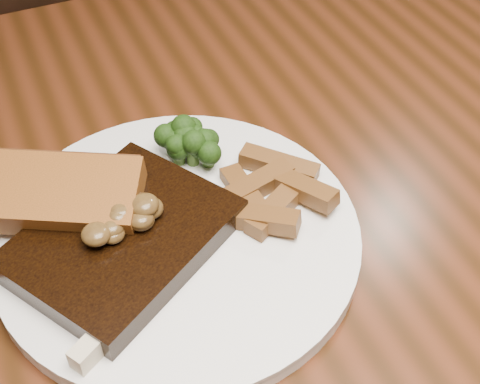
% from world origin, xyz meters
% --- Properties ---
extents(dining_table, '(1.60, 0.90, 0.75)m').
position_xyz_m(dining_table, '(0.00, 0.00, 0.66)').
color(dining_table, '#451E0D').
rests_on(dining_table, ground).
extents(chair_far, '(0.46, 0.46, 0.82)m').
position_xyz_m(chair_far, '(-0.09, 0.61, 0.45)').
color(chair_far, black).
rests_on(chair_far, ground).
extents(plate, '(0.36, 0.36, 0.01)m').
position_xyz_m(plate, '(-0.08, 0.00, 0.76)').
color(plate, white).
rests_on(plate, dining_table).
extents(steak, '(0.22, 0.20, 0.03)m').
position_xyz_m(steak, '(-0.13, 0.00, 0.77)').
color(steak, black).
rests_on(steak, plate).
extents(steak_bone, '(0.14, 0.09, 0.02)m').
position_xyz_m(steak_bone, '(-0.13, -0.06, 0.77)').
color(steak_bone, beige).
rests_on(steak_bone, plate).
extents(mushroom_pile, '(0.07, 0.07, 0.03)m').
position_xyz_m(mushroom_pile, '(-0.13, 0.00, 0.80)').
color(mushroom_pile, brown).
rests_on(mushroom_pile, steak).
extents(garlic_bread, '(0.14, 0.12, 0.03)m').
position_xyz_m(garlic_bread, '(-0.16, 0.05, 0.78)').
color(garlic_bread, '#994A1B').
rests_on(garlic_bread, plate).
extents(potato_wedges, '(0.10, 0.10, 0.02)m').
position_xyz_m(potato_wedges, '(0.00, -0.00, 0.77)').
color(potato_wedges, brown).
rests_on(potato_wedges, plate).
extents(broccoli_cluster, '(0.07, 0.07, 0.04)m').
position_xyz_m(broccoli_cluster, '(-0.04, 0.08, 0.78)').
color(broccoli_cluster, '#1D3D0D').
rests_on(broccoli_cluster, plate).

